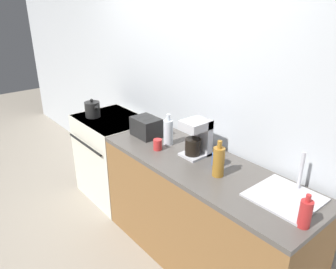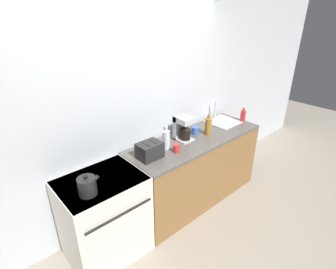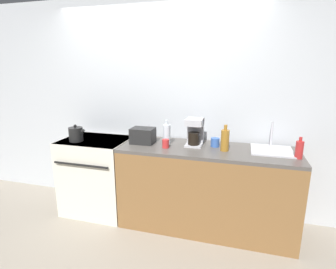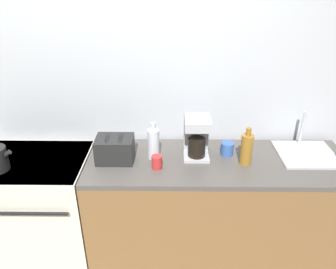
{
  "view_description": "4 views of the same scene",
  "coord_description": "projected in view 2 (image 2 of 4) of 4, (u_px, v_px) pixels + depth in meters",
  "views": [
    {
      "loc": [
        2.22,
        -1.32,
        2.15
      ],
      "look_at": [
        0.24,
        0.33,
        1.05
      ],
      "focal_mm": 35.0,
      "sensor_mm": 36.0,
      "label": 1
    },
    {
      "loc": [
        -1.56,
        -1.66,
        2.4
      ],
      "look_at": [
        0.21,
        0.34,
        1.12
      ],
      "focal_mm": 28.0,
      "sensor_mm": 36.0,
      "label": 2
    },
    {
      "loc": [
        1.0,
        -2.39,
        1.78
      ],
      "look_at": [
        0.21,
        0.4,
        1.04
      ],
      "focal_mm": 28.0,
      "sensor_mm": 36.0,
      "label": 3
    },
    {
      "loc": [
        0.33,
        -1.69,
        2.17
      ],
      "look_at": [
        0.31,
        0.36,
        1.12
      ],
      "focal_mm": 35.0,
      "sensor_mm": 36.0,
      "label": 4
    }
  ],
  "objects": [
    {
      "name": "ground_plane",
      "position": [
        174.0,
        234.0,
        3.09
      ],
      "size": [
        12.0,
        12.0,
        0.0
      ],
      "primitive_type": "plane",
      "color": "gray"
    },
    {
      "name": "wall_back",
      "position": [
        133.0,
        116.0,
        3.0
      ],
      "size": [
        8.0,
        0.05,
        2.6
      ],
      "color": "silver",
      "rests_on": "ground_plane"
    },
    {
      "name": "stove",
      "position": [
        105.0,
        217.0,
        2.68
      ],
      "size": [
        0.8,
        0.65,
        0.94
      ],
      "color": "silver",
      "rests_on": "ground_plane"
    },
    {
      "name": "counter_block",
      "position": [
        195.0,
        169.0,
        3.51
      ],
      "size": [
        1.9,
        0.64,
        0.94
      ],
      "color": "brown",
      "rests_on": "ground_plane"
    },
    {
      "name": "kettle",
      "position": [
        87.0,
        186.0,
        2.26
      ],
      "size": [
        0.2,
        0.16,
        0.2
      ],
      "color": "black",
      "rests_on": "stove"
    },
    {
      "name": "toaster",
      "position": [
        150.0,
        150.0,
        2.82
      ],
      "size": [
        0.26,
        0.2,
        0.18
      ],
      "color": "black",
      "rests_on": "counter_block"
    },
    {
      "name": "coffee_maker",
      "position": [
        183.0,
        127.0,
        3.2
      ],
      "size": [
        0.18,
        0.22,
        0.3
      ],
      "color": "#B7B7BC",
      "rests_on": "counter_block"
    },
    {
      "name": "sink_tray",
      "position": [
        223.0,
        121.0,
        3.75
      ],
      "size": [
        0.41,
        0.4,
        0.28
      ],
      "color": "#B7B7BC",
      "rests_on": "counter_block"
    },
    {
      "name": "bottle_amber",
      "position": [
        208.0,
        126.0,
        3.34
      ],
      "size": [
        0.09,
        0.09,
        0.28
      ],
      "color": "#9E6B23",
      "rests_on": "counter_block"
    },
    {
      "name": "bottle_clear",
      "position": [
        166.0,
        139.0,
        3.0
      ],
      "size": [
        0.09,
        0.09,
        0.28
      ],
      "color": "silver",
      "rests_on": "counter_block"
    },
    {
      "name": "bottle_red",
      "position": [
        243.0,
        116.0,
        3.73
      ],
      "size": [
        0.07,
        0.07,
        0.21
      ],
      "color": "#B72828",
      "rests_on": "counter_block"
    },
    {
      "name": "cup_blue",
      "position": [
        195.0,
        131.0,
        3.39
      ],
      "size": [
        0.09,
        0.09,
        0.1
      ],
      "color": "#3860B2",
      "rests_on": "counter_block"
    },
    {
      "name": "cup_red",
      "position": [
        176.0,
        148.0,
        2.95
      ],
      "size": [
        0.07,
        0.07,
        0.09
      ],
      "color": "red",
      "rests_on": "counter_block"
    }
  ]
}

